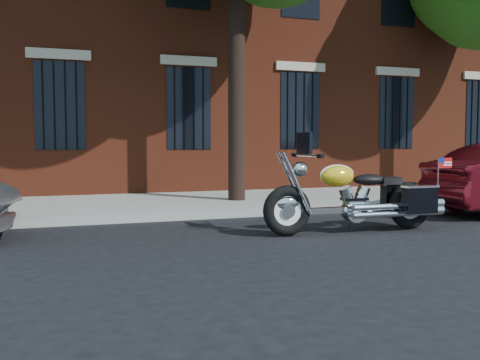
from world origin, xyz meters
name	(u,v)px	position (x,y,z in m)	size (l,w,h in m)	color
ground	(266,229)	(0.00, 0.00, 0.00)	(120.00, 120.00, 0.00)	black
curb	(238,213)	(0.00, 1.38, 0.07)	(40.00, 0.16, 0.15)	gray
sidewalk	(209,202)	(0.00, 3.26, 0.07)	(40.00, 3.60, 0.15)	gray
building	(152,1)	(0.00, 10.06, 6.00)	(26.00, 10.08, 12.00)	maroon
motorcycle	(360,199)	(1.23, -0.77, 0.51)	(2.98, 0.87, 1.50)	black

